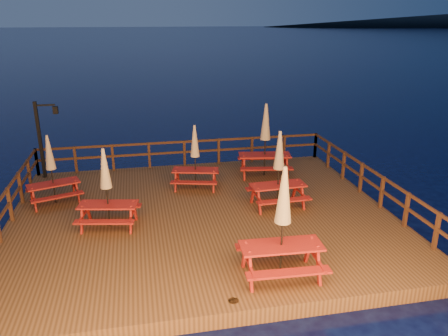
{
  "coord_description": "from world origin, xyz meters",
  "views": [
    {
      "loc": [
        -1.83,
        -12.61,
        6.44
      ],
      "look_at": [
        0.84,
        0.6,
        1.7
      ],
      "focal_mm": 35.0,
      "sensor_mm": 36.0,
      "label": 1
    }
  ],
  "objects_px": {
    "lamp_post": "(43,133)",
    "picnic_table_2": "(51,169)",
    "picnic_table_1": "(279,168)",
    "picnic_table_0": "(106,187)"
  },
  "relations": [
    {
      "from": "lamp_post",
      "to": "picnic_table_2",
      "type": "relative_size",
      "value": 1.27
    },
    {
      "from": "lamp_post",
      "to": "picnic_table_1",
      "type": "relative_size",
      "value": 1.16
    },
    {
      "from": "picnic_table_0",
      "to": "picnic_table_2",
      "type": "xyz_separation_m",
      "value": [
        -1.89,
        2.18,
        -0.05
      ]
    },
    {
      "from": "lamp_post",
      "to": "picnic_table_1",
      "type": "height_order",
      "value": "lamp_post"
    },
    {
      "from": "picnic_table_1",
      "to": "picnic_table_2",
      "type": "distance_m",
      "value": 7.51
    },
    {
      "from": "picnic_table_1",
      "to": "picnic_table_2",
      "type": "bearing_deg",
      "value": 163.81
    },
    {
      "from": "picnic_table_1",
      "to": "picnic_table_2",
      "type": "height_order",
      "value": "picnic_table_1"
    },
    {
      "from": "picnic_table_0",
      "to": "picnic_table_2",
      "type": "height_order",
      "value": "picnic_table_0"
    },
    {
      "from": "picnic_table_2",
      "to": "picnic_table_0",
      "type": "bearing_deg",
      "value": -68.36
    },
    {
      "from": "picnic_table_2",
      "to": "lamp_post",
      "type": "bearing_deg",
      "value": 84.25
    }
  ]
}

